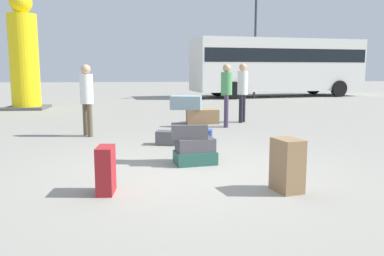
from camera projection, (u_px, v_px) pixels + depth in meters
ground_plane at (189, 171)px, 6.14m from camera, size 80.00×80.00×0.00m
suitcase_tower at (194, 134)px, 6.58m from camera, size 0.81×0.59×1.13m
suitcase_brown_upright_blue at (287, 165)px, 5.10m from camera, size 0.39×0.47×0.69m
suitcase_navy_left_side at (194, 135)px, 8.80m from camera, size 0.84×0.47×0.23m
suitcase_charcoal_white_trunk at (170, 138)px, 8.25m from camera, size 0.63×0.42×0.29m
suitcase_maroon_right_side at (106, 170)px, 5.02m from camera, size 0.22×0.41×0.61m
person_bearded_onlooker at (243, 87)px, 11.52m from camera, size 0.30×0.31×1.72m
person_tourist_with_camera at (226, 89)px, 10.62m from camera, size 0.30×0.34×1.69m
person_passerby_in_red at (87, 94)px, 9.16m from camera, size 0.30×0.30×1.67m
yellow_dummy_statue at (24, 57)px, 15.21m from camera, size 1.52×1.52×4.45m
parked_bus at (278, 63)px, 22.00m from camera, size 9.88×4.24×3.15m
lamp_post at (256, 15)px, 20.11m from camera, size 0.36×0.36×6.58m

